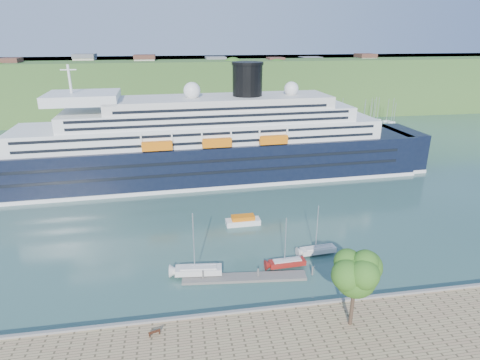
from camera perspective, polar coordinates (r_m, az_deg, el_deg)
name	(u,v)px	position (r m, az deg, el deg)	size (l,w,h in m)	color
ground	(260,315)	(55.35, 2.90, -18.66)	(400.00, 400.00, 0.00)	#294A42
far_hillside	(193,86)	(188.62, -6.69, 13.15)	(400.00, 50.00, 24.00)	#2D5522
quay_coping	(261,309)	(54.48, 2.97, -17.85)	(220.00, 0.50, 0.30)	slate
cruise_ship	(193,123)	(98.14, -6.66, 8.00)	(126.48, 18.42, 28.40)	black
park_bench	(154,332)	(51.72, -12.10, -20.35)	(1.43, 0.59, 0.91)	#3F1F12
promenade_tree	(354,286)	(50.94, 15.96, -14.27)	(6.68, 6.68, 11.06)	#26641A
floating_pontoon	(244,277)	(61.86, 0.64, -13.70)	(18.57, 2.27, 0.41)	slate
sailboat_white_near	(198,247)	(60.28, -6.05, -9.45)	(7.74, 2.15, 10.00)	silver
sailboat_red	(288,244)	(62.90, 6.84, -9.06)	(6.37, 1.77, 8.23)	maroon
sailboat_white_far	(319,232)	(67.11, 11.22, -7.22)	(6.57, 1.82, 8.48)	silver
tender_launch	(243,220)	(77.31, 0.43, -5.72)	(6.67, 2.28, 1.84)	orange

